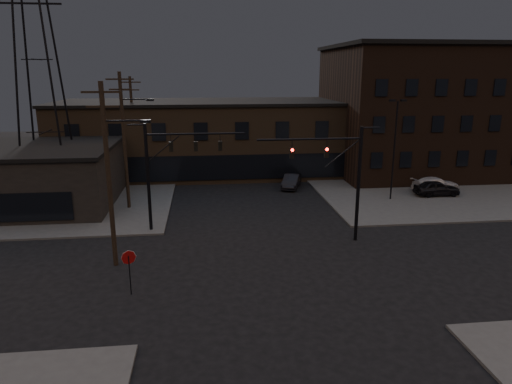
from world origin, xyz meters
TOP-DOWN VIEW (x-y plane):
  - ground at (0.00, 0.00)m, footprint 140.00×140.00m
  - sidewalk_ne at (22.00, 22.00)m, footprint 30.00×30.00m
  - sidewalk_nw at (-22.00, 22.00)m, footprint 30.00×30.00m
  - building_row at (0.00, 28.00)m, footprint 40.00×12.00m
  - building_right at (22.00, 26.00)m, footprint 22.00×16.00m
  - building_left at (-20.00, 16.00)m, footprint 16.00×12.00m
  - traffic_signal_near at (5.36, 4.50)m, footprint 7.12×0.24m
  - traffic_signal_far at (-6.72, 8.00)m, footprint 7.12×0.24m
  - stop_sign at (-8.00, -1.99)m, footprint 0.72×0.33m
  - utility_pole_near at (-9.43, 2.00)m, footprint 3.70×0.28m
  - utility_pole_mid at (-10.44, 14.00)m, footprint 3.70×0.28m
  - utility_pole_far at (-11.50, 26.00)m, footprint 2.20×0.28m
  - transmission_tower at (-18.00, 18.00)m, footprint 7.00×7.00m
  - lot_light_a at (13.00, 14.00)m, footprint 1.50×0.28m
  - lot_light_b at (19.00, 19.00)m, footprint 1.50×0.28m
  - parked_car_lot_a at (17.77, 14.65)m, footprint 4.20×1.69m
  - parked_car_lot_b at (18.44, 16.13)m, footprint 5.03×2.71m
  - car_crossing at (4.83, 19.70)m, footprint 2.84×4.50m

SIDE VIEW (x-z plane):
  - ground at x=0.00m, z-range 0.00..0.00m
  - sidewalk_ne at x=22.00m, z-range 0.00..0.15m
  - sidewalk_nw at x=-22.00m, z-range 0.00..0.15m
  - car_crossing at x=4.83m, z-range 0.00..1.40m
  - parked_car_lot_b at x=18.44m, z-range 0.15..1.53m
  - parked_car_lot_a at x=17.77m, z-range 0.15..1.58m
  - stop_sign at x=-8.00m, z-range 0.60..3.08m
  - building_left at x=-20.00m, z-range 0.00..5.00m
  - building_row at x=0.00m, z-range 0.00..8.00m
  - traffic_signal_near at x=5.36m, z-range 0.93..8.93m
  - traffic_signal_far at x=-6.72m, z-range 1.01..9.01m
  - lot_light_a at x=13.00m, z-range 0.94..10.08m
  - lot_light_b at x=19.00m, z-range 0.94..10.08m
  - utility_pole_far at x=-11.50m, z-range 0.28..11.28m
  - utility_pole_near at x=-9.43m, z-range 0.37..11.37m
  - utility_pole_mid at x=-10.44m, z-range 0.38..11.88m
  - building_right at x=22.00m, z-range 0.00..14.00m
  - transmission_tower at x=-18.00m, z-range 0.00..25.00m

